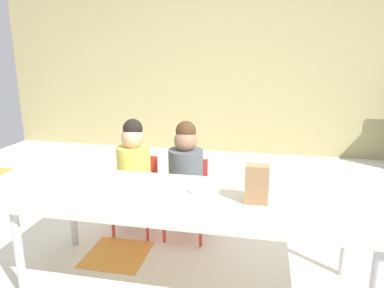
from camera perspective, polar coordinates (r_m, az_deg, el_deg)
The scene contains 8 objects.
ground_plane at distance 2.97m, azimuth -0.15°, elevation -13.96°, with size 6.65×4.99×0.02m.
back_wall at distance 5.08m, azimuth 5.76°, elevation 13.71°, with size 6.65×0.10×2.69m, color tan.
craft_table at distance 2.11m, azimuth -0.34°, elevation -9.56°, with size 2.06×0.71×0.59m.
seated_child_near_camera at distance 2.79m, azimuth -9.30°, elevation -3.51°, with size 0.32×0.32×0.92m.
seated_child_middle_seat at distance 2.67m, azimuth -0.98°, elevation -4.10°, with size 0.32×0.32×0.92m.
paper_bag_brown at distance 2.00m, azimuth 10.41°, elevation -6.33°, with size 0.13×0.09×0.22m, color #9E754C.
paper_plate_near_edge at distance 2.14m, azimuth 0.95°, elevation -7.75°, with size 0.18×0.18×0.01m, color white.
donut_powdered_on_plate at distance 2.13m, azimuth 0.96°, elevation -7.24°, with size 0.12×0.12×0.03m, color white.
Camera 1 is at (0.53, -2.56, 1.41)m, focal length 33.10 mm.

